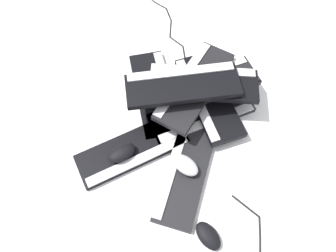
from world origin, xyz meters
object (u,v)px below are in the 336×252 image
at_px(keyboard_3, 186,171).
at_px(mouse_1, 208,236).
at_px(keyboard_0, 201,114).
at_px(mouse_2, 160,88).
at_px(keyboard_1, 155,93).
at_px(keyboard_2, 133,150).
at_px(keyboard_4, 208,97).
at_px(keyboard_5, 206,85).
at_px(mouse_3, 122,153).
at_px(keyboard_6, 194,85).
at_px(mouse_0, 185,165).
at_px(keyboard_8, 183,85).
at_px(keyboard_7, 202,83).

relative_size(keyboard_3, mouse_1, 3.92).
bearing_deg(mouse_1, keyboard_3, -19.91).
bearing_deg(keyboard_0, mouse_2, 124.53).
bearing_deg(mouse_2, keyboard_1, -99.48).
relative_size(keyboard_2, keyboard_3, 1.04).
relative_size(keyboard_4, keyboard_5, 1.02).
distance_m(keyboard_0, keyboard_5, 0.12).
height_order(keyboard_1, mouse_3, mouse_3).
relative_size(keyboard_0, mouse_3, 4.04).
bearing_deg(keyboard_6, keyboard_4, -37.51).
distance_m(keyboard_3, keyboard_5, 0.37).
distance_m(keyboard_0, mouse_3, 0.37).
distance_m(mouse_0, mouse_1, 0.26).
distance_m(mouse_0, mouse_3, 0.25).
xyz_separation_m(keyboard_4, mouse_3, (-0.42, -0.10, 0.01)).
bearing_deg(keyboard_6, keyboard_0, -92.36).
bearing_deg(keyboard_5, mouse_2, 154.92).
bearing_deg(keyboard_2, keyboard_6, 21.08).
height_order(keyboard_8, mouse_1, keyboard_8).
height_order(keyboard_0, keyboard_7, keyboard_7).
relative_size(keyboard_8, mouse_3, 4.22).
distance_m(keyboard_5, mouse_2, 0.20).
xyz_separation_m(keyboard_7, keyboard_8, (-0.09, 0.01, 0.03)).
bearing_deg(keyboard_2, mouse_3, -167.91).
height_order(keyboard_0, mouse_3, mouse_3).
relative_size(keyboard_4, mouse_0, 4.11).
bearing_deg(keyboard_1, mouse_0, -94.58).
bearing_deg(keyboard_6, mouse_2, 145.48).
bearing_deg(keyboard_7, mouse_3, -163.88).
relative_size(keyboard_5, keyboard_7, 0.97).
distance_m(keyboard_7, mouse_1, 0.58).
relative_size(keyboard_5, keyboard_8, 0.96).
distance_m(keyboard_1, keyboard_6, 0.19).
xyz_separation_m(keyboard_1, keyboard_6, (0.14, -0.09, 0.09)).
relative_size(keyboard_2, keyboard_6, 1.00).
bearing_deg(keyboard_5, mouse_1, -116.02).
relative_size(keyboard_0, keyboard_2, 0.99).
xyz_separation_m(mouse_0, mouse_2, (0.05, 0.36, 0.00)).
bearing_deg(keyboard_6, mouse_0, -121.38).
height_order(keyboard_1, mouse_1, mouse_1).
height_order(keyboard_5, keyboard_8, keyboard_8).
xyz_separation_m(keyboard_3, mouse_1, (-0.03, -0.25, 0.01)).
distance_m(keyboard_1, keyboard_8, 0.20).
distance_m(keyboard_8, mouse_0, 0.31).
bearing_deg(keyboard_7, keyboard_5, 31.00).
distance_m(keyboard_2, keyboard_5, 0.41).
distance_m(keyboard_1, mouse_0, 0.37).
xyz_separation_m(keyboard_7, mouse_1, (-0.23, -0.52, -0.11)).
bearing_deg(mouse_0, keyboard_0, 114.64).
height_order(keyboard_8, mouse_2, keyboard_8).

